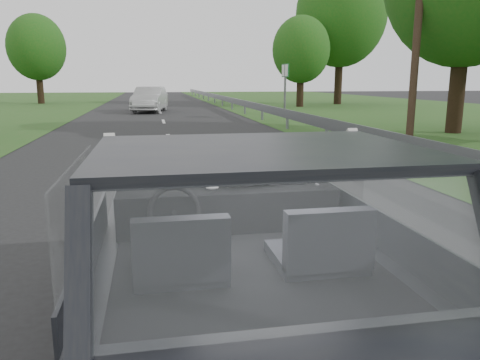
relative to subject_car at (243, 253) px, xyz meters
name	(u,v)px	position (x,y,z in m)	size (l,w,h in m)	color
ground	(243,358)	(0.00, 0.00, -0.72)	(140.00, 140.00, 0.00)	black
subject_car	(243,253)	(0.00, 0.00, 0.00)	(1.80, 4.00, 1.45)	black
dashboard	(227,207)	(0.00, 0.62, 0.12)	(1.58, 0.45, 0.30)	black
driver_seat	(181,250)	(-0.40, -0.29, 0.16)	(0.50, 0.72, 0.42)	black
passenger_seat	(322,240)	(0.40, -0.29, 0.16)	(0.50, 0.72, 0.42)	black
steering_wheel	(174,211)	(-0.40, 0.33, 0.20)	(0.36, 0.36, 0.04)	black
cat	(242,175)	(0.12, 0.62, 0.36)	(0.61, 0.19, 0.27)	slate
guardrail	(323,123)	(4.30, 10.00, -0.15)	(0.05, 90.00, 0.32)	slate
other_car	(150,99)	(-0.56, 24.69, -0.02)	(1.69, 4.28, 1.41)	#AFAFAF
highway_sign	(285,91)	(5.71, 18.87, 0.53)	(0.10, 1.01, 2.52)	#16662A
utility_pole	(418,18)	(7.43, 10.70, 2.86)	(0.23, 0.23, 7.18)	#412F25
tree_0	(465,10)	(9.62, 11.67, 3.28)	(5.28, 5.28, 8.00)	#1A5815
tree_2	(301,63)	(9.43, 28.05, 2.17)	(3.81, 3.81, 5.78)	#1A5815
tree_3	(340,36)	(13.29, 30.86, 4.23)	(6.54, 6.54, 9.91)	#1A5815
tree_6	(38,61)	(-8.77, 35.89, 2.50)	(4.25, 4.25, 6.44)	#1A5815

